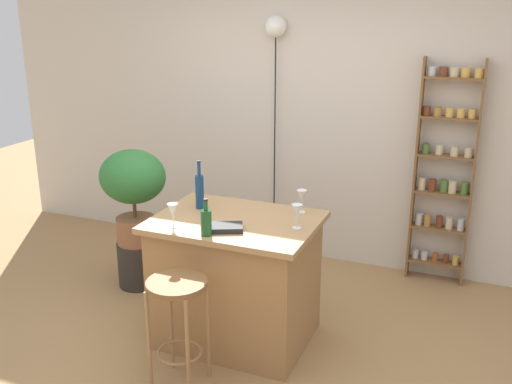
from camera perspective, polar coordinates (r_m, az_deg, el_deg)
The scene contains 14 objects.
ground at distance 4.19m, azimuth -3.63°, elevation -15.80°, with size 12.00×12.00×0.00m, color #A37A4C.
back_wall at distance 5.38m, azimuth 5.22°, elevation 8.00°, with size 6.40×0.10×2.80m, color beige.
kitchen_counter at distance 4.19m, azimuth -1.95°, elevation -8.46°, with size 1.11×0.83×0.91m.
bar_stool at distance 3.69m, azimuth -7.60°, elevation -11.05°, with size 0.37×0.37×0.72m.
spice_shelf at distance 5.12m, azimuth 17.79°, elevation 1.99°, with size 0.48×0.13×1.91m.
plant_stool at distance 5.16m, azimuth -11.34°, elevation -6.80°, with size 0.34×0.34×0.39m, color #2D2823.
potted_plant at distance 4.91m, azimuth -11.83°, elevation 0.63°, with size 0.55×0.50×0.80m.
bottle_soda_blue at distance 4.20m, azimuth -5.49°, elevation 0.15°, with size 0.06×0.06×0.35m.
bottle_spirits_clear at distance 3.72m, azimuth -4.85°, elevation -2.89°, with size 0.07×0.07×0.24m.
wine_glass_left at distance 3.82m, azimuth 4.00°, elevation -1.89°, with size 0.07×0.07×0.16m.
wine_glass_center at distance 3.86m, azimuth -8.07°, elevation -1.80°, with size 0.07×0.07×0.16m.
wine_glass_right at distance 4.11m, azimuth 4.45°, elevation -0.45°, with size 0.07×0.07×0.16m.
cookbook at distance 3.82m, azimuth -2.88°, elevation -3.46°, with size 0.21×0.15×0.04m, color black.
pendant_globe_light at distance 5.29m, azimuth 1.93°, elevation 15.25°, with size 0.19×0.19×2.21m.
Camera 1 is at (1.55, -3.12, 2.32)m, focal length 41.26 mm.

